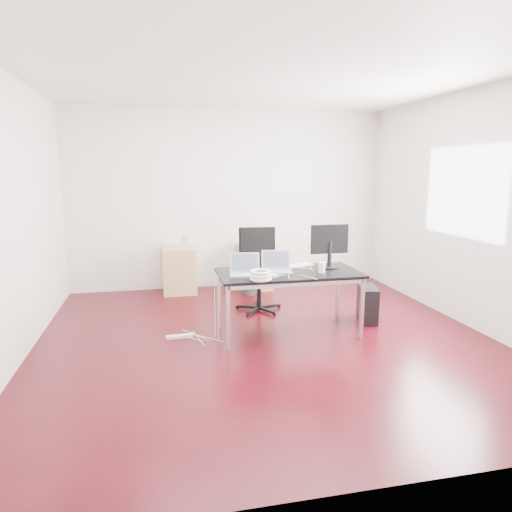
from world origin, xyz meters
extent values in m
plane|color=#32050C|center=(0.00, 0.00, 0.00)|extent=(5.00, 5.00, 0.00)
plane|color=silver|center=(0.00, 0.00, 2.80)|extent=(5.00, 5.00, 0.00)
plane|color=silver|center=(0.00, 2.50, 1.40)|extent=(5.00, 0.00, 5.00)
plane|color=silver|center=(0.00, -2.50, 1.40)|extent=(5.00, 0.00, 5.00)
plane|color=silver|center=(-2.50, 0.00, 1.40)|extent=(0.00, 5.00, 5.00)
plane|color=silver|center=(2.50, 0.00, 1.40)|extent=(0.00, 5.00, 5.00)
plane|color=white|center=(2.48, 0.20, 1.60)|extent=(0.00, 1.50, 1.50)
cube|color=black|center=(0.29, 0.15, 0.71)|extent=(1.60, 0.80, 0.03)
cube|color=silver|center=(-0.46, -0.20, 0.35)|extent=(0.04, 0.04, 0.70)
cube|color=silver|center=(-0.46, 0.50, 0.35)|extent=(0.04, 0.04, 0.70)
cube|color=silver|center=(1.04, -0.20, 0.35)|extent=(0.04, 0.04, 0.70)
cube|color=silver|center=(1.04, 0.50, 0.35)|extent=(0.04, 0.04, 0.70)
cylinder|color=black|center=(0.15, 1.06, 0.23)|extent=(0.06, 0.06, 0.47)
cube|color=black|center=(0.15, 1.06, 0.50)|extent=(0.53, 0.51, 0.06)
cube|color=black|center=(0.18, 1.28, 0.81)|extent=(0.47, 0.15, 0.55)
cube|color=tan|center=(-0.84, 2.23, 0.35)|extent=(0.50, 0.50, 0.70)
cube|color=tan|center=(0.34, 2.23, 0.35)|extent=(0.50, 0.50, 0.70)
cube|color=black|center=(1.39, 0.36, 0.22)|extent=(0.31, 0.49, 0.44)
cylinder|color=black|center=(0.18, 1.92, 0.14)|extent=(0.26, 0.26, 0.28)
cube|color=white|center=(-0.95, 0.25, 0.02)|extent=(0.30, 0.08, 0.04)
cube|color=silver|center=(-0.23, 0.06, 0.74)|extent=(0.36, 0.28, 0.01)
cube|color=silver|center=(-0.21, 0.17, 0.85)|extent=(0.33, 0.10, 0.22)
cube|color=#475166|center=(-0.21, 0.17, 0.85)|extent=(0.29, 0.08, 0.18)
cube|color=silver|center=(0.16, 0.15, 0.74)|extent=(0.36, 0.28, 0.01)
cube|color=silver|center=(0.17, 0.26, 0.85)|extent=(0.33, 0.10, 0.22)
cube|color=#475166|center=(0.17, 0.25, 0.85)|extent=(0.29, 0.08, 0.18)
cylinder|color=black|center=(0.82, 0.26, 0.74)|extent=(0.26, 0.26, 0.02)
cylinder|color=black|center=(0.82, 0.26, 0.90)|extent=(0.05, 0.05, 0.30)
cube|color=black|center=(0.82, 0.28, 1.07)|extent=(0.45, 0.06, 0.34)
cube|color=#475166|center=(0.82, 0.31, 1.07)|extent=(0.40, 0.01, 0.29)
cube|color=white|center=(0.45, 0.40, 0.74)|extent=(0.46, 0.27, 0.02)
cylinder|color=white|center=(0.64, 0.03, 0.79)|extent=(0.09, 0.09, 0.12)
cylinder|color=#592B1E|center=(0.66, 0.12, 0.78)|extent=(0.09, 0.09, 0.10)
torus|color=white|center=(-0.11, -0.17, 0.75)|extent=(0.24, 0.24, 0.04)
torus|color=white|center=(-0.11, -0.17, 0.78)|extent=(0.23, 0.23, 0.04)
torus|color=white|center=(-0.11, -0.17, 0.82)|extent=(0.22, 0.22, 0.04)
cube|color=white|center=(0.06, -0.06, 0.74)|extent=(0.07, 0.07, 0.03)
cube|color=#9E9E9E|center=(-0.75, 2.26, 0.79)|extent=(0.10, 0.09, 0.18)
cube|color=black|center=(0.35, 2.20, 0.74)|extent=(0.32, 0.27, 0.09)
camera|label=1|loc=(-1.14, -4.70, 1.87)|focal=32.00mm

